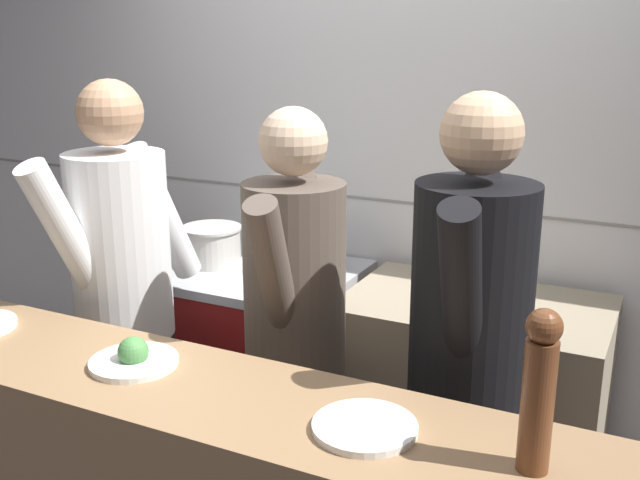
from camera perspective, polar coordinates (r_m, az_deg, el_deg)
The scene contains 12 objects.
wall_back_tiled at distance 3.35m, azimuth 5.22°, elevation 5.64°, with size 8.00×0.06×2.60m.
oven_range at distance 3.46m, azimuth -4.61°, elevation -9.10°, with size 0.84×0.71×0.87m.
prep_counter at distance 3.11m, azimuth 11.39°, elevation -12.31°, with size 1.00×0.65×0.88m.
stock_pot at distance 3.38m, azimuth -8.24°, elevation -0.29°, with size 0.27×0.27×0.17m.
sauce_pot at distance 3.21m, azimuth -1.10°, elevation -0.94°, with size 0.30×0.30×0.18m.
mixing_bowl_steel at distance 3.03m, azimuth 9.01°, elevation -3.10°, with size 0.21×0.21×0.07m.
plated_dish_appetiser at distance 2.17m, azimuth -14.01°, elevation -8.74°, with size 0.25×0.25×0.09m.
plated_dish_dessert at distance 1.81m, azimuth 3.43°, elevation -14.04°, with size 0.25×0.25×0.02m.
pepper_mill at distance 1.64m, azimuth 16.33°, elevation -10.78°, with size 0.08×0.08×0.37m.
chef_head_cook at distance 2.81m, azimuth -14.72°, elevation -3.98°, with size 0.40×0.76×1.73m.
chef_sous at distance 2.53m, azimuth -1.92°, elevation -6.70°, with size 0.40×0.73×1.66m.
chef_line at distance 2.27m, azimuth 11.24°, elevation -8.58°, with size 0.39×0.76×1.73m.
Camera 1 is at (1.19, -1.68, 1.90)m, focal length 42.00 mm.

